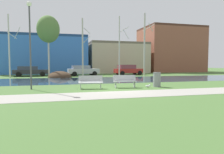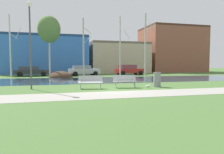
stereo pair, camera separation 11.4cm
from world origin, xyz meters
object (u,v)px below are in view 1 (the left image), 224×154
seagull (148,86)px  parked_hatch_third_red (128,70)px  parked_van_nearest_dark (30,71)px  parked_sedan_second_silver (83,70)px  trash_bin (157,79)px  bench_right (125,81)px  streetlamp (30,31)px  bench_left (91,82)px

seagull → parked_hatch_third_red: 16.45m
parked_van_nearest_dark → parked_sedan_second_silver: parked_sedan_second_silver is taller
trash_bin → parked_sedan_second_silver: parked_sedan_second_silver is taller
bench_right → parked_hatch_third_red: size_ratio=0.37×
streetlamp → parked_van_nearest_dark: bearing=97.8°
bench_left → seagull: size_ratio=4.06×
bench_right → seagull: bearing=-20.0°
seagull → streetlamp: streetlamp is taller
bench_left → bench_right: 2.38m
parked_van_nearest_dark → parked_sedan_second_silver: size_ratio=1.05×
trash_bin → streetlamp: (-8.54, 0.76, 3.17)m
seagull → parked_sedan_second_silver: parked_sedan_second_silver is taller
seagull → parked_hatch_third_red: size_ratio=0.09×
parked_sedan_second_silver → parked_hatch_third_red: 6.89m
bench_left → parked_van_nearest_dark: 16.67m
seagull → parked_van_nearest_dark: bearing=121.0°
parked_van_nearest_dark → parked_hatch_third_red: 13.82m
parked_sedan_second_silver → seagull: bearing=-79.9°
streetlamp → parked_hatch_third_red: (11.77, 14.71, -2.91)m
seagull → parked_van_nearest_dark: size_ratio=0.09×
bench_right → parked_sedan_second_silver: (-1.25, 14.84, 0.30)m
parked_sedan_second_silver → parked_hatch_third_red: (6.87, 0.53, 0.02)m
trash_bin → seagull: 1.08m
bench_right → bench_left: bearing=180.0°
bench_right → parked_sedan_second_silver: parked_sedan_second_silver is taller
streetlamp → parked_sedan_second_silver: 15.29m
bench_left → trash_bin: size_ratio=1.58×
bench_left → parked_van_nearest_dark: bearing=110.4°
bench_left → parked_sedan_second_silver: 14.89m
trash_bin → parked_hatch_third_red: (3.23, 15.47, 0.26)m
bench_left → streetlamp: 5.02m
streetlamp → parked_sedan_second_silver: (4.90, 14.18, -2.94)m
bench_left → seagull: bench_left is taller
streetlamp → parked_sedan_second_silver: size_ratio=1.29×
bench_right → parked_van_nearest_dark: size_ratio=0.36×
bench_right → parked_sedan_second_silver: bearing=94.8°
parked_van_nearest_dark → parked_sedan_second_silver: 6.99m
bench_left → parked_hatch_third_red: 17.33m
trash_bin → parked_hatch_third_red: size_ratio=0.24×
seagull → parked_hatch_third_red: parked_hatch_third_red is taller
seagull → trash_bin: bearing=26.2°
parked_hatch_third_red → seagull: bearing=-104.5°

